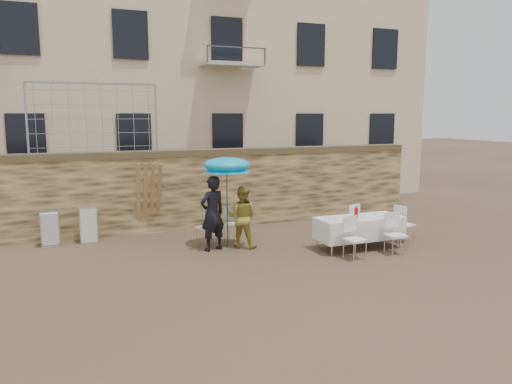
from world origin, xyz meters
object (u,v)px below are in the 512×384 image
object	(u,v)px
couple_chair_left	(206,226)
table_chair_front_left	(355,238)
soda_bottle	(356,213)
table_chair_back	(349,222)
table_chair_side	(404,224)
umbrella	(227,167)
table_chair_front_right	(396,234)
man_suit	(212,213)
chair_stack_left	(50,226)
couple_chair_right	(233,224)
chair_stack_right	(88,223)
woman_dress	(242,217)
banquet_table	(360,219)

from	to	relation	value
couple_chair_left	table_chair_front_left	distance (m)	3.67
soda_bottle	table_chair_back	xyz separation A→B (m)	(0.40, 0.95, -0.43)
table_chair_side	table_chair_back	bearing A→B (deg)	46.90
table_chair_front_left	soda_bottle	bearing A→B (deg)	46.39
table_chair_front_left	umbrella	bearing A→B (deg)	129.93
table_chair_front_left	table_chair_front_right	distance (m)	1.10
umbrella	table_chair_back	bearing A→B (deg)	-7.81
couple_chair_left	table_chair_back	size ratio (longest dim) A/B	1.00
man_suit	umbrella	distance (m)	1.15
table_chair_front_left	chair_stack_left	bearing A→B (deg)	138.50
table_chair_side	man_suit	bearing A→B (deg)	64.90
couple_chair_right	chair_stack_right	world-z (taller)	couple_chair_right
woman_dress	couple_chair_right	bearing A→B (deg)	-49.06
woman_dress	soda_bottle	world-z (taller)	woman_dress
man_suit	umbrella	size ratio (longest dim) A/B	0.86
couple_chair_left	soda_bottle	distance (m)	3.67
chair_stack_right	table_chair_front_left	bearing A→B (deg)	-35.60
table_chair_side	chair_stack_right	xyz separation A→B (m)	(-7.47, 3.06, -0.02)
soda_bottle	chair_stack_right	distance (m)	6.75
table_chair_front_left	table_chair_front_right	world-z (taller)	same
table_chair_back	couple_chair_left	bearing A→B (deg)	-30.67
woman_dress	couple_chair_right	xyz separation A→B (m)	(-0.05, 0.55, -0.28)
table_chair_front_left	chair_stack_left	size ratio (longest dim) A/B	1.04
man_suit	chair_stack_right	size ratio (longest dim) A/B	1.95
soda_bottle	table_chair_side	size ratio (longest dim) A/B	0.27
table_chair_front_left	woman_dress	bearing A→B (deg)	126.82
table_chair_back	man_suit	bearing A→B (deg)	-22.06
table_chair_front_right	table_chair_side	bearing A→B (deg)	47.30
table_chair_front_right	chair_stack_right	size ratio (longest dim) A/B	1.04
woman_dress	table_chair_back	xyz separation A→B (m)	(2.80, -0.33, -0.28)
chair_stack_left	table_chair_front_left	bearing A→B (deg)	-31.58
umbrella	couple_chair_left	bearing A→B (deg)	131.63
umbrella	table_chair_front_right	size ratio (longest dim) A/B	2.17
banquet_table	chair_stack_right	world-z (taller)	chair_stack_right
table_chair_front_right	table_chair_front_left	bearing A→B (deg)	-176.06
banquet_table	table_chair_front_left	bearing A→B (deg)	-128.66
banquet_table	table_chair_back	distance (m)	0.86
umbrella	couple_chair_left	distance (m)	1.61
woman_dress	soda_bottle	size ratio (longest dim) A/B	5.81
umbrella	table_chair_side	world-z (taller)	umbrella
soda_bottle	table_chair_front_left	size ratio (longest dim) A/B	0.27
couple_chair_right	table_chair_front_right	bearing A→B (deg)	-179.33
man_suit	table_chair_front_right	xyz separation A→B (m)	(3.85, -1.88, -0.42)
couple_chair_right	table_chair_front_left	xyz separation A→B (m)	(2.05, -2.43, 0.00)
table_chair_front_right	table_chair_back	world-z (taller)	same
man_suit	table_chair_back	distance (m)	3.59
umbrella	banquet_table	bearing A→B (deg)	-22.67
man_suit	woman_dress	size ratio (longest dim) A/B	1.19
woman_dress	chair_stack_left	distance (m)	4.82
table_chair_front_left	table_chair_side	size ratio (longest dim) A/B	1.00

